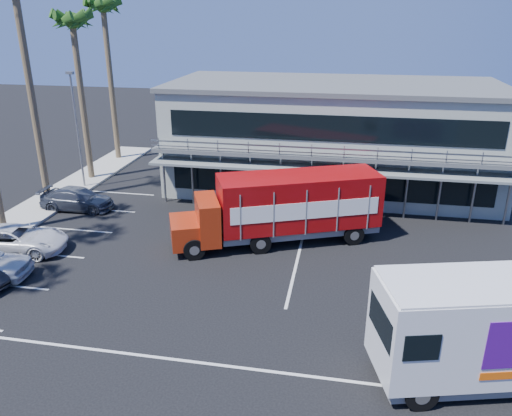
# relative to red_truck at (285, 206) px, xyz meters

# --- Properties ---
(ground) EXTENTS (120.00, 120.00, 0.00)m
(ground) POSITION_rel_red_truck_xyz_m (-1.04, -4.71, -2.06)
(ground) COLOR black
(ground) RESTS_ON ground
(building) EXTENTS (22.40, 12.00, 7.30)m
(building) POSITION_rel_red_truck_xyz_m (1.96, 10.23, 1.59)
(building) COLOR #949B8E
(building) RESTS_ON ground
(curb_strip) EXTENTS (3.00, 32.00, 0.16)m
(curb_strip) POSITION_rel_red_truck_xyz_m (-16.04, 1.29, -1.98)
(curb_strip) COLOR #A5A399
(curb_strip) RESTS_ON ground
(palm_e) EXTENTS (2.80, 2.80, 12.25)m
(palm_e) POSITION_rel_red_truck_xyz_m (-15.74, 8.29, 8.51)
(palm_e) COLOR brown
(palm_e) RESTS_ON ground
(palm_f) EXTENTS (2.80, 2.80, 13.25)m
(palm_f) POSITION_rel_red_truck_xyz_m (-16.14, 13.79, 9.41)
(palm_f) COLOR brown
(palm_f) RESTS_ON ground
(light_pole_far) EXTENTS (0.50, 0.25, 8.09)m
(light_pole_far) POSITION_rel_red_truck_xyz_m (-15.24, 6.29, 2.44)
(light_pole_far) COLOR gray
(light_pole_far) RESTS_ON ground
(red_truck) EXTENTS (11.25, 6.63, 3.75)m
(red_truck) POSITION_rel_red_truck_xyz_m (0.00, 0.00, 0.00)
(red_truck) COLOR #98230C
(red_truck) RESTS_ON ground
(white_van) EXTENTS (8.25, 4.60, 3.82)m
(white_van) POSITION_rel_red_truck_xyz_m (8.25, -9.71, -0.03)
(white_van) COLOR silver
(white_van) RESTS_ON ground
(parked_car_c) EXTENTS (5.53, 3.24, 1.45)m
(parked_car_c) POSITION_rel_red_truck_xyz_m (-13.54, -3.91, -1.34)
(parked_car_c) COLOR silver
(parked_car_c) RESTS_ON ground
(parked_car_d) EXTENTS (4.67, 2.06, 1.33)m
(parked_car_d) POSITION_rel_red_truck_xyz_m (-13.54, 2.32, -1.39)
(parked_car_d) COLOR #323743
(parked_car_d) RESTS_ON ground
(parked_car_e) EXTENTS (4.43, 2.15, 1.46)m
(parked_car_e) POSITION_rel_red_truck_xyz_m (-13.54, 2.49, -1.33)
(parked_car_e) COLOR slate
(parked_car_e) RESTS_ON ground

